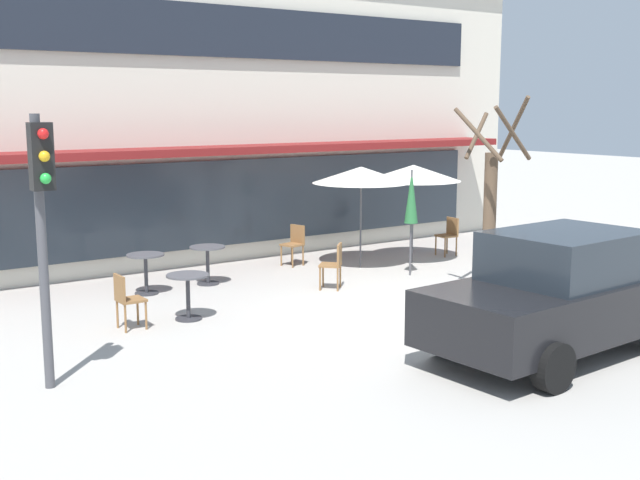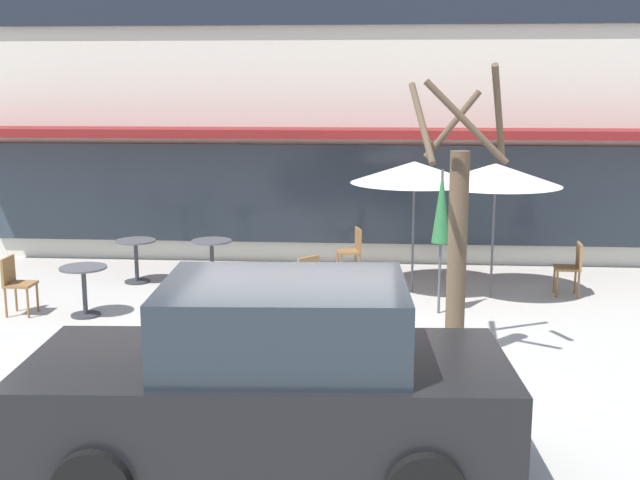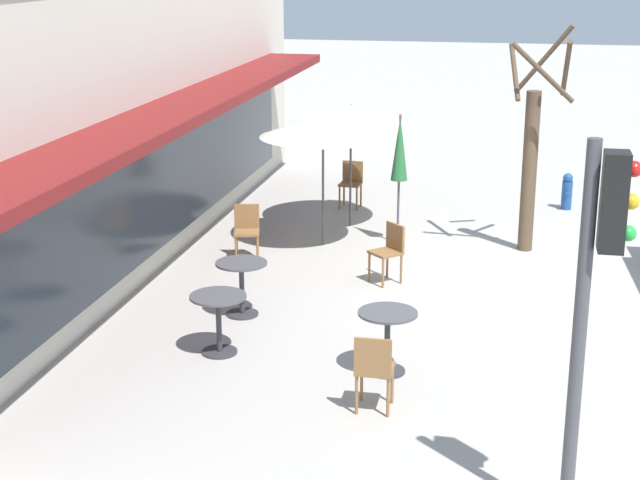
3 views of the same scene
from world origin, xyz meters
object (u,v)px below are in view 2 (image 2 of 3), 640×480
Objects in this scene: cafe_chair_1 at (353,248)px; street_tree at (457,235)px; cafe_table_near_wall at (212,254)px; patio_umbrella_green_folded at (442,208)px; cafe_chair_2 at (304,279)px; cafe_table_streetside at (136,254)px; patio_umbrella_corner_open at (495,175)px; parked_sedan at (272,379)px; patio_umbrella_cream_folded at (414,172)px; cafe_table_by_tree at (84,283)px; cafe_chair_3 at (15,281)px; cafe_chair_0 at (572,265)px.

cafe_chair_1 is 4.76m from street_tree.
patio_umbrella_green_folded is (3.84, -1.65, 1.11)m from cafe_table_near_wall.
patio_umbrella_green_folded is 2.33m from cafe_chair_2.
cafe_chair_1 reaches higher than cafe_table_streetside.
street_tree is (3.88, -3.79, 1.10)m from cafe_table_near_wall.
patio_umbrella_corner_open is 6.91m from parked_sedan.
cafe_table_near_wall is 0.21× the size of street_tree.
patio_umbrella_cream_folded is at bearing -6.94° from cafe_table_near_wall.
patio_umbrella_cream_folded is at bearing 169.12° from patio_umbrella_corner_open.
cafe_table_by_tree is at bearing -160.36° from patio_umbrella_cream_folded.
cafe_chair_2 is at bearing -159.42° from patio_umbrella_corner_open.
patio_umbrella_corner_open is at bearing 66.17° from parked_sedan.
patio_umbrella_corner_open is 3.03m from cafe_chair_1.
street_tree reaches higher than cafe_chair_2.
patio_umbrella_corner_open is 2.47× the size of cafe_chair_2.
cafe_chair_3 is at bearing -179.98° from cafe_table_by_tree.
patio_umbrella_corner_open is at bearing 11.82° from cafe_chair_3.
cafe_chair_3 reaches higher than cafe_table_streetside.
cafe_table_by_tree is at bearing -123.99° from cafe_table_near_wall.
cafe_chair_1 is (3.92, 2.81, 0.01)m from cafe_table_by_tree.
cafe_table_by_tree is (-0.15, -2.11, 0.00)m from cafe_table_streetside.
cafe_table_near_wall is at bearing 156.77° from patio_umbrella_green_folded.
cafe_table_streetside is at bearing 60.17° from cafe_chair_3.
cafe_table_streetside is at bearing 144.53° from street_tree.
street_tree is at bearing -16.65° from cafe_table_by_tree.
cafe_table_near_wall is at bearing 56.01° from cafe_table_by_tree.
cafe_table_near_wall is at bearing 173.06° from patio_umbrella_cream_folded.
patio_umbrella_cream_folded is 6.45m from cafe_chair_3.
cafe_chair_2 reaches higher than cafe_table_by_tree.
cafe_chair_1 reaches higher than cafe_table_near_wall.
cafe_table_by_tree is 0.35× the size of patio_umbrella_corner_open.
patio_umbrella_corner_open reaches higher than cafe_table_streetside.
street_tree is (6.41, -1.60, 1.09)m from cafe_chair_3.
cafe_table_near_wall is 7.19m from parked_sedan.
patio_umbrella_green_folded reaches higher than cafe_chair_0.
patio_umbrella_green_folded is 6.49m from cafe_chair_3.
street_tree is at bearing -35.47° from cafe_table_streetside.
cafe_table_near_wall and cafe_table_streetside have the same top height.
patio_umbrella_corner_open is 3.27m from street_tree.
cafe_chair_0 and cafe_chair_2 have the same top height.
patio_umbrella_green_folded reaches higher than cafe_chair_3.
cafe_table_near_wall is 3.35m from cafe_chair_3.
cafe_chair_0 is at bearing 12.93° from cafe_table_by_tree.
street_tree is at bearing -72.01° from cafe_chair_1.
patio_umbrella_cream_folded is 3.00m from cafe_chair_0.
cafe_table_by_tree is 0.35× the size of patio_umbrella_green_folded.
cafe_table_by_tree is 0.85× the size of cafe_chair_1.
cafe_chair_1 is at bearing 121.66° from patio_umbrella_green_folded.
cafe_chair_0 is at bearing 8.98° from patio_umbrella_corner_open.
street_tree reaches higher than parked_sedan.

